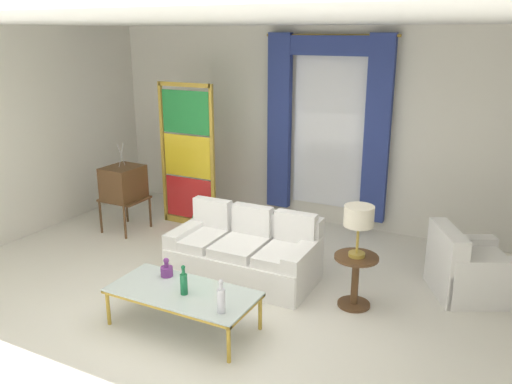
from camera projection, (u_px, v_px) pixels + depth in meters
name	position (u px, v px, depth m)	size (l,w,h in m)	color
ground_plane	(221.00, 302.00, 5.91)	(16.00, 16.00, 0.00)	silver
wall_rear	(322.00, 128.00, 8.07)	(8.00, 0.12, 3.00)	white
wall_left	(23.00, 134.00, 7.59)	(0.12, 7.00, 3.00)	white
ceiling_slab	(254.00, 21.00, 5.70)	(8.00, 7.60, 0.04)	white
curtained_window	(327.00, 114.00, 7.80)	(2.00, 0.17, 2.70)	white
couch_white_long	(246.00, 253.00, 6.48)	(1.77, 0.95, 0.86)	white
coffee_table	(183.00, 294.00, 5.32)	(1.52, 0.71, 0.41)	silver
bottle_blue_decanter	(167.00, 270.00, 5.61)	(0.13, 0.13, 0.21)	#753384
bottle_crystal_tall	(184.00, 283.00, 5.21)	(0.07, 0.07, 0.31)	#196B3D
bottle_amber_squat	(221.00, 299.00, 4.86)	(0.08, 0.08, 0.34)	silver
vintage_tv	(123.00, 184.00, 7.86)	(0.62, 0.61, 1.35)	brown
armchair_white	(467.00, 271.00, 6.02)	(1.10, 1.09, 0.80)	white
stained_glass_divider	(187.00, 159.00, 7.99)	(0.95, 0.05, 2.20)	gold
peacock_figurine	(200.00, 223.00, 7.71)	(0.44, 0.60, 0.50)	beige
round_side_table	(355.00, 276.00, 5.74)	(0.48, 0.48, 0.59)	brown
table_lamp_brass	(359.00, 218.00, 5.55)	(0.32, 0.32, 0.57)	#B29338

